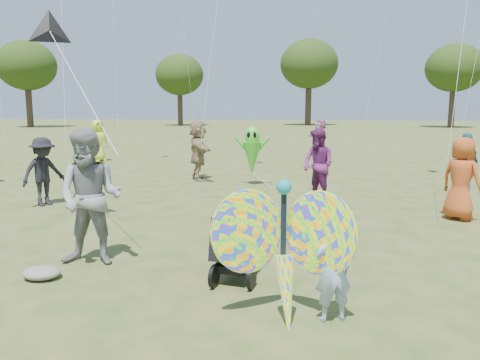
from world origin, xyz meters
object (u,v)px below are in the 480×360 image
(crowd_a, at_px, (461,179))
(crowd_j, at_px, (320,138))
(crowd_g, at_px, (98,141))
(butterfly_kite, at_px, (284,252))
(child_girl, at_px, (333,270))
(alien_kite, at_px, (252,153))
(adult_man, at_px, (90,198))
(crowd_b, at_px, (43,172))
(crowd_e, at_px, (318,165))
(jogging_stroller, at_px, (237,233))
(crowd_d, at_px, (198,150))
(crowd_c, at_px, (466,163))

(crowd_a, distance_m, crowd_j, 12.02)
(crowd_g, relative_size, butterfly_kite, 1.02)
(child_girl, distance_m, alien_kite, 8.90)
(adult_man, height_order, crowd_g, adult_man)
(crowd_b, relative_size, crowd_e, 0.90)
(crowd_e, bearing_deg, alien_kite, 179.80)
(jogging_stroller, bearing_deg, crowd_d, 117.39)
(adult_man, distance_m, crowd_a, 7.22)
(crowd_e, relative_size, crowd_j, 1.00)
(crowd_a, bearing_deg, butterfly_kite, 104.99)
(butterfly_kite, relative_size, alien_kite, 1.00)
(jogging_stroller, xyz_separation_m, butterfly_kite, (0.67, -1.23, 0.16))
(crowd_a, height_order, alien_kite, alien_kite)
(crowd_g, relative_size, crowd_j, 1.00)
(crowd_c, height_order, alien_kite, alien_kite)
(butterfly_kite, height_order, alien_kite, alien_kite)
(crowd_d, distance_m, crowd_e, 4.63)
(child_girl, height_order, adult_man, adult_man)
(crowd_a, xyz_separation_m, crowd_g, (-11.74, 9.12, 0.04))
(jogging_stroller, bearing_deg, crowd_a, 55.20)
(crowd_a, xyz_separation_m, alien_kite, (-4.64, 3.71, 0.12))
(crowd_a, relative_size, crowd_b, 1.06)
(crowd_g, bearing_deg, alien_kite, -92.86)
(crowd_b, bearing_deg, crowd_d, -1.08)
(child_girl, relative_size, crowd_b, 0.71)
(crowd_a, relative_size, crowd_d, 0.90)
(butterfly_kite, bearing_deg, alien_kite, 97.75)
(crowd_d, bearing_deg, child_girl, -179.35)
(crowd_j, distance_m, jogging_stroller, 15.77)
(crowd_b, bearing_deg, crowd_c, -42.66)
(crowd_a, height_order, jogging_stroller, crowd_a)
(child_girl, relative_size, butterfly_kite, 0.65)
(crowd_b, xyz_separation_m, butterfly_kite, (5.75, -5.35, -0.02))
(child_girl, bearing_deg, crowd_e, -109.70)
(crowd_g, distance_m, butterfly_kite, 16.45)
(crowd_c, height_order, crowd_d, crowd_d)
(crowd_g, height_order, butterfly_kite, crowd_g)
(adult_man, xyz_separation_m, crowd_g, (-5.46, 12.68, -0.11))
(adult_man, distance_m, crowd_j, 15.87)
(crowd_a, bearing_deg, adult_man, 78.57)
(crowd_d, height_order, crowd_g, crowd_d)
(crowd_e, bearing_deg, child_girl, -42.15)
(crowd_c, bearing_deg, crowd_j, -108.54)
(crowd_b, height_order, crowd_j, crowd_j)
(crowd_a, height_order, crowd_e, crowd_e)
(crowd_b, distance_m, crowd_c, 10.71)
(crowd_d, bearing_deg, jogging_stroller, 175.95)
(alien_kite, bearing_deg, crowd_j, 73.89)
(child_girl, height_order, crowd_c, crowd_c)
(crowd_g, distance_m, alien_kite, 8.93)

